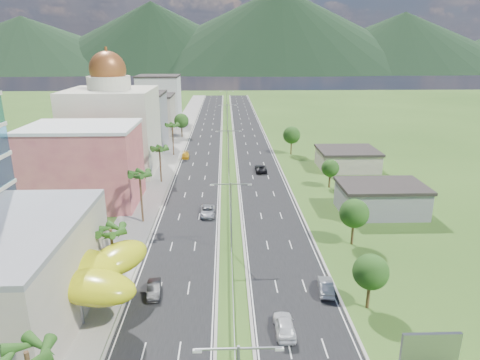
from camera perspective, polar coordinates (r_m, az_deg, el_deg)
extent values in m
plane|color=#2D5119|center=(57.05, -0.99, -14.11)|extent=(500.00, 500.00, 0.00)
cube|color=black|center=(141.91, -4.69, 5.33)|extent=(11.00, 260.00, 0.04)
cube|color=black|center=(141.98, 1.39, 5.39)|extent=(11.00, 260.00, 0.04)
cube|color=gray|center=(142.67, -8.52, 5.28)|extent=(7.00, 260.00, 0.12)
cube|color=gray|center=(124.07, -1.59, 3.89)|extent=(0.08, 216.00, 0.28)
cube|color=gray|center=(224.51, -1.80, 9.99)|extent=(0.10, 0.12, 0.70)
cube|color=gray|center=(30.37, -3.13, -21.59)|extent=(2.88, 0.12, 0.12)
cube|color=gray|center=(30.44, 2.71, -21.48)|extent=(2.88, 0.12, 0.12)
cube|color=silver|center=(30.49, -5.71, -21.72)|extent=(0.60, 0.25, 0.18)
cube|color=silver|center=(30.62, 5.27, -21.51)|extent=(0.60, 0.25, 0.18)
cylinder|color=gray|center=(63.45, -1.18, -5.11)|extent=(0.20, 0.20, 11.00)
cube|color=gray|center=(61.61, -2.55, -0.57)|extent=(2.88, 0.12, 0.12)
cube|color=gray|center=(61.64, 0.13, -0.54)|extent=(2.88, 0.12, 0.12)
cube|color=silver|center=(61.66, -3.74, -0.67)|extent=(0.60, 0.25, 0.18)
cube|color=silver|center=(61.73, 1.31, -0.62)|extent=(0.60, 0.25, 0.18)
cylinder|color=gray|center=(101.54, -1.52, 3.63)|extent=(0.20, 0.20, 11.00)
cube|color=gray|center=(100.39, -2.37, 6.55)|extent=(2.88, 0.12, 0.12)
cube|color=gray|center=(100.41, -0.71, 6.57)|extent=(2.88, 0.12, 0.12)
cube|color=silver|center=(100.43, -3.10, 6.49)|extent=(0.60, 0.25, 0.18)
cube|color=silver|center=(100.47, 0.02, 6.52)|extent=(0.60, 0.25, 0.18)
cylinder|color=gray|center=(145.62, -1.68, 7.90)|extent=(0.20, 0.20, 11.00)
cube|color=gray|center=(144.82, -2.28, 9.96)|extent=(2.88, 0.12, 0.12)
cube|color=gray|center=(144.83, -1.12, 9.97)|extent=(2.88, 0.12, 0.12)
cube|color=silver|center=(144.84, -2.79, 9.91)|extent=(0.60, 0.25, 0.18)
cube|color=silver|center=(144.87, -0.61, 9.93)|extent=(0.60, 0.25, 0.18)
cylinder|color=gray|center=(190.13, -1.77, 10.17)|extent=(0.20, 0.20, 11.00)
cube|color=gray|center=(189.52, -2.23, 11.76)|extent=(2.88, 0.12, 0.12)
cube|color=gray|center=(189.53, -1.34, 11.77)|extent=(2.88, 0.12, 0.12)
cube|color=silver|center=(189.54, -2.62, 11.72)|extent=(0.60, 0.25, 0.18)
cube|color=silver|center=(189.56, -0.94, 11.74)|extent=(0.60, 0.25, 0.18)
cylinder|color=gray|center=(59.08, -25.56, -12.57)|extent=(0.50, 0.50, 4.00)
cylinder|color=gray|center=(52.66, -20.45, -15.75)|extent=(0.50, 0.50, 4.00)
cylinder|color=gray|center=(51.76, -25.90, -17.12)|extent=(0.50, 0.50, 4.00)
cylinder|color=gray|center=(56.15, -16.89, -13.14)|extent=(0.50, 0.50, 4.00)
cube|color=#B44953|center=(87.96, -19.98, 1.70)|extent=(20.00, 15.00, 15.00)
cube|color=beige|center=(108.92, -16.55, 6.29)|extent=(20.00, 20.00, 20.00)
cylinder|color=beige|center=(107.41, -17.09, 12.31)|extent=(10.00, 10.00, 3.00)
sphere|color=brown|center=(107.22, -17.23, 13.90)|extent=(8.40, 8.40, 8.40)
cube|color=gray|center=(133.03, -13.46, 7.59)|extent=(16.00, 15.00, 16.00)
cube|color=#A69D89|center=(154.61, -11.87, 8.48)|extent=(16.00, 15.00, 13.00)
cube|color=silver|center=(176.77, -10.69, 10.47)|extent=(16.00, 15.00, 18.00)
cube|color=#D85919|center=(43.47, 24.03, -19.88)|extent=(5.20, 0.35, 3.20)
cube|color=gray|center=(83.59, 18.26, -2.53)|extent=(15.00, 10.00, 5.00)
cube|color=#A69D89|center=(111.51, 14.10, 2.62)|extent=(14.00, 12.00, 4.40)
cylinder|color=#47301C|center=(58.83, -16.55, -9.68)|extent=(0.36, 0.36, 7.50)
cylinder|color=#47301C|center=(76.44, -13.02, -2.36)|extent=(0.36, 0.36, 9.00)
cylinder|color=#47301C|center=(98.20, -10.57, 1.94)|extent=(0.36, 0.36, 8.00)
cylinder|color=#47301C|center=(122.17, -8.92, 5.28)|extent=(0.36, 0.36, 8.80)
cylinder|color=#47301C|center=(146.90, -7.77, 6.62)|extent=(0.40, 0.40, 4.90)
sphere|color=#275319|center=(146.35, -7.82, 7.83)|extent=(4.90, 4.90, 4.90)
cylinder|color=#47301C|center=(54.33, 16.77, -14.12)|extent=(0.40, 0.40, 4.20)
sphere|color=#275319|center=(53.00, 17.03, -11.62)|extent=(4.20, 4.20, 4.20)
cylinder|color=#47301C|center=(69.43, 14.80, -6.55)|extent=(0.40, 0.40, 4.55)
sphere|color=#275319|center=(68.32, 14.99, -4.31)|extent=(4.55, 4.55, 4.55)
cylinder|color=#47301C|center=(95.61, 11.86, 0.13)|extent=(0.40, 0.40, 3.85)
sphere|color=#275319|center=(94.92, 11.95, 1.56)|extent=(3.85, 3.85, 3.85)
cylinder|color=#47301C|center=(123.12, 6.84, 4.54)|extent=(0.40, 0.40, 4.90)
sphere|color=#275319|center=(122.46, 6.89, 5.97)|extent=(4.90, 4.90, 4.90)
imported|color=black|center=(56.21, -11.40, -14.08)|extent=(2.06, 4.72, 1.51)
imported|color=#96979D|center=(78.86, -4.35, -4.17)|extent=(2.69, 5.67, 1.56)
imported|color=gold|center=(119.50, -7.29, 3.28)|extent=(2.28, 5.05, 1.44)
imported|color=white|center=(49.20, 5.95, -18.70)|extent=(2.11, 5.22, 1.78)
imported|color=#95979C|center=(56.72, 11.38, -13.70)|extent=(2.32, 5.08, 1.61)
imported|color=black|center=(105.66, 2.79, 1.56)|extent=(2.74, 5.85, 1.62)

